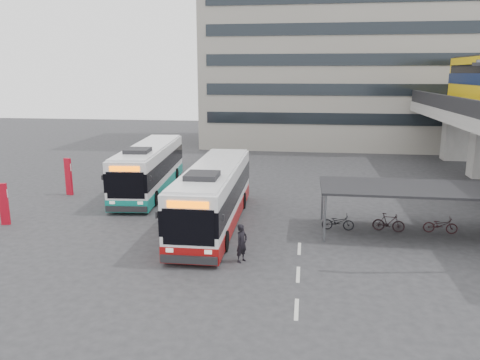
# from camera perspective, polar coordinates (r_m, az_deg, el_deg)

# --- Properties ---
(ground) EXTENTS (120.00, 120.00, 0.00)m
(ground) POSITION_cam_1_polar(r_m,az_deg,el_deg) (23.13, 0.98, -8.06)
(ground) COLOR #28282B
(ground) RESTS_ON ground
(bike_shelter) EXTENTS (10.00, 4.00, 2.54)m
(bike_shelter) POSITION_cam_1_polar(r_m,az_deg,el_deg) (25.99, 20.72, -2.74)
(bike_shelter) COLOR #595B60
(bike_shelter) RESTS_ON ground
(office_block) EXTENTS (30.00, 15.00, 25.00)m
(office_block) POSITION_cam_1_polar(r_m,az_deg,el_deg) (57.69, 11.87, 16.86)
(office_block) COLOR gray
(office_block) RESTS_ON ground
(road_markings) EXTENTS (0.15, 7.60, 0.01)m
(road_markings) POSITION_cam_1_polar(r_m,az_deg,el_deg) (20.21, 7.10, -11.35)
(road_markings) COLOR beige
(road_markings) RESTS_ON ground
(bus_main) EXTENTS (2.81, 12.20, 3.59)m
(bus_main) POSITION_cam_1_polar(r_m,az_deg,el_deg) (25.82, -3.21, -1.94)
(bus_main) COLOR white
(bus_main) RESTS_ON ground
(bus_teal) EXTENTS (3.68, 12.20, 3.55)m
(bus_teal) POSITION_cam_1_polar(r_m,az_deg,el_deg) (33.87, -10.94, 1.40)
(bus_teal) COLOR white
(bus_teal) RESTS_ON ground
(pedestrian) EXTENTS (0.69, 0.76, 1.75)m
(pedestrian) POSITION_cam_1_polar(r_m,az_deg,el_deg) (21.03, 0.21, -7.70)
(pedestrian) COLOR black
(pedestrian) RESTS_ON ground
(sign_totem_mid) EXTENTS (0.51, 0.24, 2.37)m
(sign_totem_mid) POSITION_cam_1_polar(r_m,az_deg,el_deg) (29.04, -26.84, -2.56)
(sign_totem_mid) COLOR #A70A1A
(sign_totem_mid) RESTS_ON ground
(sign_totem_north) EXTENTS (0.55, 0.31, 2.58)m
(sign_totem_north) POSITION_cam_1_polar(r_m,az_deg,el_deg) (34.39, -20.18, 0.46)
(sign_totem_north) COLOR #A70A1A
(sign_totem_north) RESTS_ON ground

